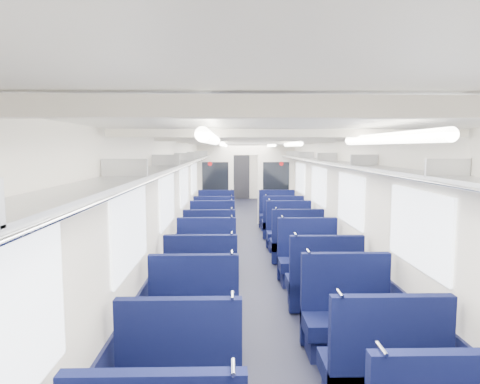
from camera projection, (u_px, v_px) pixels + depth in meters
floor at (250, 247)px, 9.33m from camera, size 2.80×18.00×0.01m
ceiling at (250, 141)px, 9.08m from camera, size 2.80×18.00×0.01m
wall_left at (187, 195)px, 9.17m from camera, size 0.02×18.00×2.35m
dado_left at (188, 232)px, 9.26m from camera, size 0.03×17.90×0.70m
wall_right at (313, 195)px, 9.23m from camera, size 0.02×18.00×2.35m
dado_right at (312, 231)px, 9.32m from camera, size 0.03×17.90×0.70m
wall_far at (241, 172)px, 18.15m from camera, size 2.80×0.02×2.35m
luggage_rack_left at (195, 158)px, 9.09m from camera, size 0.36×17.40×0.18m
luggage_rack_right at (306, 158)px, 9.15m from camera, size 0.36×17.40×0.18m
windows at (251, 186)px, 8.72m from camera, size 2.78×15.60×0.75m
ceiling_fittings at (251, 144)px, 8.83m from camera, size 2.70×16.06×0.11m
end_door at (241, 176)px, 18.11m from camera, size 0.75×0.06×2.00m
bulkhead at (246, 182)px, 12.08m from camera, size 2.80×0.10×2.35m
seat_4 at (182, 378)px, 3.40m from camera, size 0.97×0.54×1.09m
seat_5 at (383, 374)px, 3.46m from camera, size 0.97×0.54×1.09m
seat_6 at (193, 324)px, 4.44m from camera, size 0.97×0.54×1.09m
seat_7 at (348, 322)px, 4.51m from camera, size 0.97×0.54×1.09m
seat_8 at (202, 285)px, 5.72m from camera, size 0.97×0.54×1.09m
seat_9 at (323, 286)px, 5.68m from camera, size 0.97×0.54×1.09m
seat_10 at (206, 263)px, 6.82m from camera, size 0.97×0.54×1.09m
seat_11 at (308, 263)px, 6.80m from camera, size 0.97×0.54×1.09m
seat_12 at (210, 246)px, 7.96m from camera, size 0.97×0.54×1.09m
seat_13 at (296, 245)px, 8.03m from camera, size 0.97×0.54×1.09m
seat_14 at (212, 235)px, 9.03m from camera, size 0.97×0.54×1.09m
seat_15 at (289, 235)px, 9.03m from camera, size 0.97×0.54×1.09m
seat_16 at (214, 225)px, 10.13m from camera, size 0.97×0.54×1.09m
seat_17 at (282, 225)px, 10.20m from camera, size 0.97×0.54×1.09m
seat_18 at (216, 217)px, 11.34m from camera, size 0.97×0.54×1.09m
seat_19 at (277, 217)px, 11.36m from camera, size 0.97×0.54×1.09m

